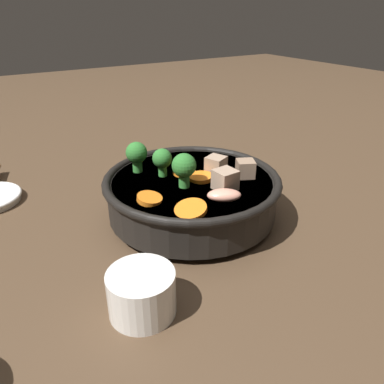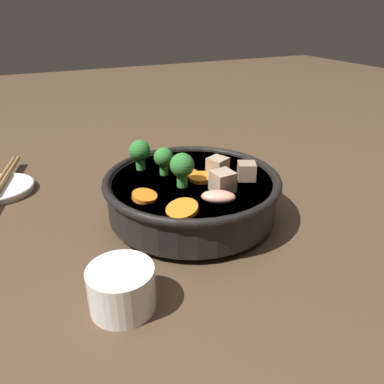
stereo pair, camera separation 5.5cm
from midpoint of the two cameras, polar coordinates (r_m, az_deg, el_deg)
The scene contains 5 objects.
ground_plane at distance 0.57m, azimuth 2.77°, elevation -3.78°, with size 3.00×3.00×0.00m, color #4C3826.
stirfry_bowl at distance 0.55m, azimuth 2.84°, elevation 0.10°, with size 0.26×0.26×0.11m.
side_saucer at distance 0.71m, azimuth -25.14°, elevation 0.44°, with size 0.11×0.11×0.01m.
tea_cup at distance 0.40m, azimuth -6.73°, elevation -14.46°, with size 0.07×0.07×0.05m.
chopsticks_pair at distance 0.70m, azimuth -25.29°, elevation 1.14°, with size 0.23×0.08×0.01m.
Camera 2 is at (-0.44, 0.21, 0.29)m, focal length 35.00 mm.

